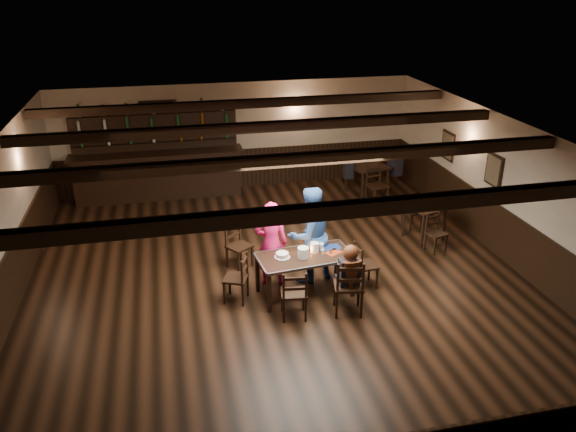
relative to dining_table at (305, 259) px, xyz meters
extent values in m
plane|color=black|center=(-0.36, 0.62, -0.68)|extent=(10.00, 10.00, 0.00)
cube|color=beige|center=(-0.36, 5.62, 0.67)|extent=(9.00, 0.02, 2.70)
cube|color=beige|center=(-0.36, -4.38, 0.67)|extent=(9.00, 0.02, 2.70)
cube|color=beige|center=(4.14, 0.62, 0.67)|extent=(0.02, 10.00, 2.70)
cube|color=silver|center=(-0.36, 0.62, 2.02)|extent=(9.00, 10.00, 0.02)
cube|color=black|center=(-0.36, 5.59, -0.18)|extent=(9.00, 0.04, 1.00)
cube|color=black|center=(-4.83, 0.62, -0.18)|extent=(0.04, 10.00, 1.00)
cube|color=black|center=(4.11, 0.62, -0.18)|extent=(0.04, 10.00, 1.00)
cube|color=black|center=(-2.26, 5.59, 1.17)|extent=(0.90, 0.03, 1.00)
cube|color=black|center=(-2.26, 5.57, 1.17)|extent=(0.80, 0.02, 0.90)
cube|color=black|center=(4.11, 1.12, 0.92)|extent=(0.03, 0.55, 0.65)
cube|color=#72664C|center=(4.09, 1.12, 0.92)|extent=(0.02, 0.45, 0.55)
cube|color=black|center=(4.11, 3.02, 0.87)|extent=(0.03, 0.55, 0.65)
cube|color=#72664C|center=(4.09, 3.02, 0.87)|extent=(0.02, 0.45, 0.55)
cube|color=black|center=(-0.36, -2.38, 1.92)|extent=(8.90, 0.18, 0.18)
cube|color=black|center=(-0.36, -0.38, 1.92)|extent=(8.90, 0.18, 0.18)
cube|color=black|center=(-0.36, 1.62, 1.92)|extent=(8.90, 0.18, 0.18)
cube|color=black|center=(-0.36, 3.62, 1.92)|extent=(8.90, 0.18, 0.18)
cube|color=black|center=(-0.71, -0.43, -0.32)|extent=(0.07, 0.07, 0.71)
cube|color=black|center=(-0.79, 0.26, -0.32)|extent=(0.07, 0.07, 0.71)
cube|color=black|center=(0.79, -0.26, -0.32)|extent=(0.07, 0.07, 0.71)
cube|color=black|center=(0.71, 0.43, -0.32)|extent=(0.07, 0.07, 0.71)
cube|color=black|center=(0.00, 0.00, 0.05)|extent=(1.70, 0.99, 0.04)
cube|color=#A5A8AD|center=(-0.04, 0.39, 0.05)|extent=(1.62, 0.21, 0.05)
cube|color=#A5A8AD|center=(0.04, -0.39, 0.05)|extent=(1.62, 0.21, 0.05)
cube|color=#A5A8AD|center=(0.79, 0.09, 0.05)|extent=(0.12, 0.81, 0.05)
cube|color=#A5A8AD|center=(-0.79, -0.09, 0.05)|extent=(0.12, 0.81, 0.05)
cube|color=black|center=(-0.15, -0.50, -0.46)|extent=(0.04, 0.04, 0.42)
cube|color=black|center=(-0.20, -0.84, -0.46)|extent=(0.04, 0.04, 0.42)
cube|color=black|center=(-0.50, -0.46, -0.46)|extent=(0.04, 0.04, 0.42)
cube|color=black|center=(-0.55, -0.79, -0.46)|extent=(0.04, 0.04, 0.42)
cube|color=black|center=(-0.35, -0.65, -0.23)|extent=(0.46, 0.44, 0.04)
cube|color=black|center=(-0.37, -0.81, -0.01)|extent=(0.41, 0.09, 0.44)
cube|color=black|center=(-0.37, -0.81, -0.06)|extent=(0.35, 0.07, 0.05)
cube|color=black|center=(-0.37, -0.81, 0.12)|extent=(0.35, 0.07, 0.05)
cube|color=black|center=(0.79, -0.56, -0.44)|extent=(0.05, 0.05, 0.48)
cube|color=black|center=(0.71, -0.93, -0.44)|extent=(0.05, 0.05, 0.48)
cube|color=black|center=(0.40, -0.48, -0.44)|extent=(0.05, 0.05, 0.48)
cube|color=black|center=(0.32, -0.85, -0.44)|extent=(0.05, 0.05, 0.48)
cube|color=black|center=(0.55, -0.71, -0.17)|extent=(0.55, 0.53, 0.04)
cube|color=black|center=(0.51, -0.89, 0.08)|extent=(0.47, 0.14, 0.50)
cube|color=black|center=(0.51, -0.89, 0.03)|extent=(0.40, 0.11, 0.06)
cube|color=black|center=(0.51, -0.89, 0.23)|extent=(0.40, 0.11, 0.06)
cube|color=black|center=(-1.27, 0.28, -0.47)|extent=(0.04, 0.04, 0.41)
cube|color=black|center=(-0.98, 0.16, -0.47)|extent=(0.04, 0.04, 0.41)
cube|color=black|center=(-1.41, -0.03, -0.47)|extent=(0.04, 0.04, 0.41)
cube|color=black|center=(-1.11, -0.16, -0.47)|extent=(0.04, 0.04, 0.41)
cube|color=black|center=(-1.19, 0.06, -0.25)|extent=(0.50, 0.51, 0.04)
cube|color=black|center=(-1.04, 0.00, -0.04)|extent=(0.19, 0.38, 0.43)
cube|color=black|center=(-1.04, 0.00, -0.08)|extent=(0.16, 0.32, 0.05)
cube|color=black|center=(-1.04, 0.00, 0.09)|extent=(0.16, 0.32, 0.05)
cube|color=black|center=(1.28, -0.13, -0.48)|extent=(0.03, 0.03, 0.40)
cube|color=black|center=(0.97, -0.15, -0.48)|extent=(0.03, 0.03, 0.40)
cube|color=black|center=(1.26, 0.20, -0.48)|extent=(0.03, 0.03, 0.40)
cube|color=black|center=(0.95, 0.18, -0.48)|extent=(0.03, 0.03, 0.40)
cube|color=black|center=(1.11, 0.02, -0.26)|extent=(0.40, 0.42, 0.04)
cube|color=black|center=(0.96, 0.01, -0.05)|extent=(0.06, 0.39, 0.42)
cube|color=black|center=(0.96, 0.01, -0.09)|extent=(0.05, 0.33, 0.05)
cube|color=black|center=(0.96, 0.01, 0.08)|extent=(0.05, 0.33, 0.05)
cube|color=black|center=(-1.02, 0.98, -0.47)|extent=(0.05, 0.05, 0.42)
cube|color=black|center=(-1.20, 1.25, -0.47)|extent=(0.05, 0.05, 0.42)
cube|color=black|center=(-0.73, 1.18, -0.47)|extent=(0.05, 0.05, 0.42)
cube|color=black|center=(-0.92, 1.45, -0.47)|extent=(0.05, 0.05, 0.42)
cube|color=black|center=(-0.97, 1.21, -0.24)|extent=(0.56, 0.55, 0.04)
cube|color=black|center=(-1.06, 1.35, -0.02)|extent=(0.35, 0.26, 0.44)
cube|color=black|center=(-1.06, 1.35, -0.06)|extent=(0.30, 0.22, 0.05)
cube|color=black|center=(-1.06, 1.35, 0.11)|extent=(0.30, 0.22, 0.05)
imported|color=#E1276E|center=(-0.49, 0.50, 0.12)|extent=(0.64, 0.48, 1.58)
imported|color=#275184|center=(0.20, 0.49, 0.22)|extent=(1.04, 0.92, 1.79)
cube|color=black|center=(0.55, -0.59, -0.16)|extent=(0.31, 0.31, 0.13)
cube|color=black|center=(0.55, -0.71, 0.07)|extent=(0.33, 0.19, 0.46)
cylinder|color=black|center=(0.55, -0.71, 0.28)|extent=(0.10, 0.33, 0.33)
sphere|color=#D8A384|center=(0.55, -0.71, 0.42)|extent=(0.20, 0.20, 0.20)
sphere|color=#311A0B|center=(0.55, -0.74, 0.43)|extent=(0.25, 0.25, 0.25)
cone|color=#311A0B|center=(0.55, -0.83, 0.05)|extent=(0.19, 0.19, 0.58)
cylinder|color=white|center=(-0.39, 0.02, 0.08)|extent=(0.27, 0.27, 0.01)
cylinder|color=white|center=(-0.39, 0.02, 0.13)|extent=(0.21, 0.21, 0.07)
cylinder|color=silver|center=(-0.39, 0.02, 0.11)|extent=(0.23, 0.23, 0.04)
cylinder|color=white|center=(-0.05, -0.06, 0.17)|extent=(0.19, 0.19, 0.18)
cylinder|color=white|center=(0.20, 0.10, 0.16)|extent=(0.14, 0.14, 0.17)
cylinder|color=#A5A8AD|center=(0.07, 0.08, 0.09)|extent=(0.05, 0.05, 0.03)
sphere|color=orange|center=(0.07, 0.08, 0.12)|extent=(0.03, 0.03, 0.03)
cylinder|color=silver|center=(0.31, -0.02, 0.12)|extent=(0.04, 0.04, 0.10)
cylinder|color=#A5A8AD|center=(0.45, -0.03, 0.12)|extent=(0.04, 0.04, 0.09)
cylinder|color=silver|center=(0.33, 0.15, 0.14)|extent=(0.08, 0.08, 0.12)
cube|color=maroon|center=(0.50, 0.00, 0.08)|extent=(0.33, 0.30, 0.00)
cube|color=navy|center=(0.52, 0.20, 0.08)|extent=(0.35, 0.26, 0.00)
cube|color=black|center=(-2.39, 5.27, -0.13)|extent=(3.98, 0.60, 1.10)
cube|color=black|center=(-2.39, 5.27, 0.45)|extent=(4.18, 0.70, 0.05)
cube|color=black|center=(-2.39, 5.54, 0.42)|extent=(3.98, 0.10, 2.20)
cube|color=black|center=(-2.39, 5.44, 0.67)|extent=(3.88, 0.22, 0.03)
cube|color=black|center=(-2.39, 5.44, 1.02)|extent=(3.88, 0.22, 0.03)
cube|color=black|center=(-2.39, 5.44, 1.37)|extent=(3.88, 0.22, 0.03)
cube|color=black|center=(2.98, 1.60, 0.05)|extent=(0.88, 0.88, 0.04)
cube|color=black|center=(2.78, 1.24, -0.32)|extent=(0.04, 0.04, 0.71)
cube|color=black|center=(2.62, 1.80, -0.32)|extent=(0.04, 0.04, 0.71)
cube|color=black|center=(3.34, 1.40, -0.32)|extent=(0.04, 0.04, 0.71)
cube|color=black|center=(3.18, 1.96, -0.32)|extent=(0.04, 0.04, 0.71)
cube|color=black|center=(2.71, 4.35, 0.05)|extent=(1.07, 1.07, 0.04)
cube|color=black|center=(2.44, 3.91, -0.32)|extent=(0.06, 0.06, 0.71)
cube|color=black|center=(2.27, 4.62, -0.32)|extent=(0.06, 0.06, 0.71)
cube|color=black|center=(3.15, 4.08, -0.32)|extent=(0.06, 0.06, 0.71)
cube|color=black|center=(2.98, 4.79, -0.32)|extent=(0.06, 0.06, 0.71)
cube|color=black|center=(2.22, 4.39, 0.06)|extent=(0.27, 0.39, 0.53)
sphere|color=#D8A384|center=(2.22, 4.39, 0.42)|extent=(0.20, 0.20, 0.20)
sphere|color=black|center=(2.22, 4.39, 0.45)|extent=(0.21, 0.21, 0.21)
cube|color=black|center=(3.44, 4.32, 0.06)|extent=(0.31, 0.41, 0.52)
sphere|color=#D8A384|center=(3.44, 4.32, 0.41)|extent=(0.20, 0.20, 0.20)
sphere|color=black|center=(3.44, 4.32, 0.44)|extent=(0.21, 0.21, 0.21)
camera|label=1|loc=(-2.14, -8.20, 4.51)|focal=35.00mm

